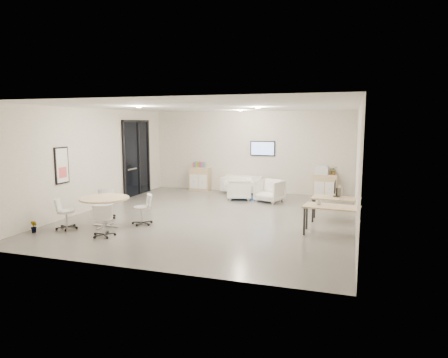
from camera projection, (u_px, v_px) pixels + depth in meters
room_shell at (213, 163)px, 11.58m from camera, size 9.60×10.60×4.80m
glass_door at (137, 156)px, 15.16m from camera, size 0.09×1.90×2.85m
artwork at (62, 166)px, 11.28m from camera, size 0.05×0.54×1.04m
wall_tv at (263, 148)px, 15.62m from camera, size 0.98×0.06×0.58m
ceiling_spots at (215, 108)px, 12.21m from camera, size 3.14×4.14×0.03m
sideboard_left at (200, 179)px, 16.38m from camera, size 0.84×0.43×0.94m
sideboard_right at (325, 186)px, 14.88m from camera, size 0.85×0.41×0.85m
books at (199, 165)px, 16.31m from camera, size 0.48×0.14×0.22m
printer at (322, 170)px, 14.85m from camera, size 0.48×0.40×0.34m
loveseat at (242, 185)px, 15.71m from camera, size 1.57×0.86×0.57m
blue_rug at (254, 198)px, 14.59m from camera, size 1.53×1.09×0.01m
armchair_left at (239, 188)px, 14.38m from camera, size 0.96×1.00×0.86m
armchair_right at (269, 190)px, 13.92m from camera, size 1.04×1.00×0.86m
desk_rear at (336, 200)px, 11.10m from camera, size 1.35×0.76×0.68m
desk_front at (332, 209)px, 9.84m from camera, size 1.42×0.81×0.71m
monitor at (335, 188)px, 11.22m from camera, size 0.20×0.50×0.44m
round_table at (105, 201)px, 10.56m from camera, size 1.29×1.29×0.78m
meeting_chairs at (105, 211)px, 10.60m from camera, size 2.44×2.44×0.82m
plant_cabinet at (334, 171)px, 14.72m from camera, size 0.28×0.31×0.24m
plant_floor at (34, 230)px, 10.03m from camera, size 0.24×0.35×0.14m
cup at (319, 202)px, 10.01m from camera, size 0.16×0.14×0.13m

